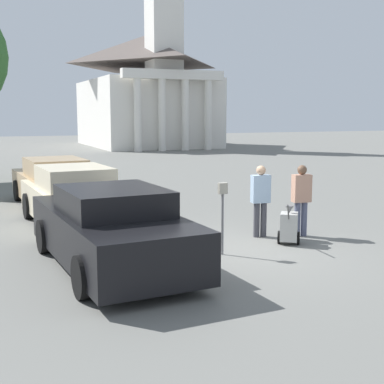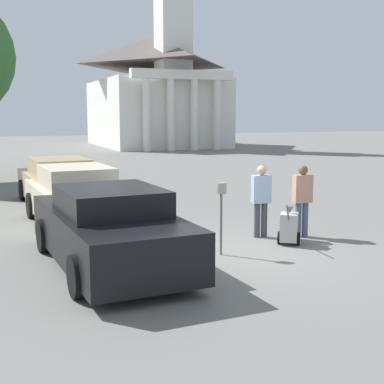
{
  "view_description": "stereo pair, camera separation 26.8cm",
  "coord_description": "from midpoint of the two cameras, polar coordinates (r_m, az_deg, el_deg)",
  "views": [
    {
      "loc": [
        -4.78,
        -9.5,
        2.82
      ],
      "look_at": [
        -0.31,
        1.24,
        1.1
      ],
      "focal_mm": 50.0,
      "sensor_mm": 36.0,
      "label": 1
    },
    {
      "loc": [
        -4.53,
        -9.6,
        2.82
      ],
      "look_at": [
        -0.31,
        1.24,
        1.1
      ],
      "focal_mm": 50.0,
      "sensor_mm": 36.0,
      "label": 2
    }
  ],
  "objects": [
    {
      "name": "equipment_cart",
      "position": [
        11.76,
        10.96,
        -3.69
      ],
      "size": [
        0.73,
        0.91,
        1.0
      ],
      "rotation": [
        0.0,
        0.0,
        -0.62
      ],
      "color": "#B2B2AD",
      "rests_on": "ground_plane"
    },
    {
      "name": "parked_car_cream",
      "position": [
        13.66,
        -11.77,
        -0.68
      ],
      "size": [
        2.16,
        4.97,
        1.53
      ],
      "rotation": [
        0.0,
        0.0,
        0.06
      ],
      "color": "beige",
      "rests_on": "ground_plane"
    },
    {
      "name": "parked_car_black",
      "position": [
        9.97,
        -8.12,
        -3.9
      ],
      "size": [
        2.3,
        5.02,
        1.49
      ],
      "rotation": [
        0.0,
        0.0,
        0.06
      ],
      "color": "black",
      "rests_on": "ground_plane"
    },
    {
      "name": "ground_plane",
      "position": [
        10.99,
        4.61,
        -6.48
      ],
      "size": [
        120.0,
        120.0,
        0.0
      ],
      "primitive_type": "plane",
      "color": "slate"
    },
    {
      "name": "parking_meter",
      "position": [
        10.62,
        3.86,
        -1.43
      ],
      "size": [
        0.18,
        0.09,
        1.46
      ],
      "color": "slate",
      "rests_on": "ground_plane"
    },
    {
      "name": "parked_car_tan",
      "position": [
        16.78,
        -13.58,
        0.87
      ],
      "size": [
        2.17,
        5.13,
        1.48
      ],
      "rotation": [
        0.0,
        0.0,
        0.06
      ],
      "color": "tan",
      "rests_on": "ground_plane"
    },
    {
      "name": "person_worker",
      "position": [
        12.26,
        8.0,
        -0.53
      ],
      "size": [
        0.45,
        0.28,
        1.65
      ],
      "rotation": [
        0.0,
        0.0,
        3.0
      ],
      "color": "#3F3F47",
      "rests_on": "ground_plane"
    },
    {
      "name": "person_supervisor",
      "position": [
        12.47,
        12.29,
        -0.48
      ],
      "size": [
        0.44,
        0.27,
        1.65
      ],
      "rotation": [
        0.0,
        0.0,
        3.02
      ],
      "color": "#515670",
      "rests_on": "ground_plane"
    },
    {
      "name": "church",
      "position": [
        47.11,
        -3.68,
        11.6
      ],
      "size": [
        9.64,
        14.16,
        23.37
      ],
      "color": "silver",
      "rests_on": "ground_plane"
    }
  ]
}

